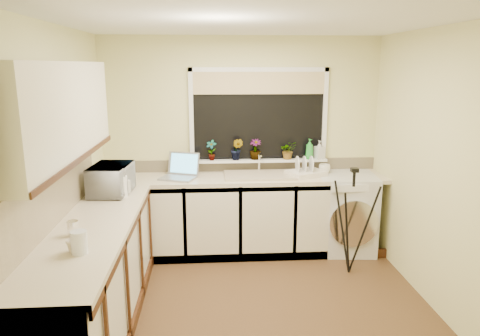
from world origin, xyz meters
name	(u,v)px	position (x,y,z in m)	size (l,w,h in m)	color
floor	(253,304)	(0.00, 0.00, 0.00)	(3.20, 3.20, 0.00)	brown
ceiling	(255,23)	(0.00, 0.00, 2.45)	(3.20, 3.20, 0.00)	white
wall_back	(241,144)	(0.00, 1.50, 1.23)	(3.20, 3.20, 0.00)	beige
wall_front	(282,242)	(0.00, -1.50, 1.23)	(3.20, 3.20, 0.00)	beige
wall_left	(61,177)	(-1.60, 0.00, 1.23)	(3.00, 3.00, 0.00)	beige
wall_right	(436,171)	(1.60, 0.00, 1.23)	(3.00, 3.00, 0.00)	beige
base_cabinet_back	(215,217)	(-0.33, 1.20, 0.43)	(2.55, 0.60, 0.86)	silver
base_cabinet_left	(96,281)	(-1.30, -0.30, 0.43)	(0.54, 2.40, 0.86)	silver
worktop_back	(243,178)	(0.00, 1.20, 0.88)	(3.20, 0.60, 0.04)	beige
worktop_left	(92,229)	(-1.30, -0.30, 0.88)	(0.60, 2.40, 0.04)	beige
upper_cabinet	(56,113)	(-1.44, -0.45, 1.80)	(0.28, 1.90, 0.70)	silver
splashback_left	(51,199)	(-1.59, -0.30, 1.12)	(0.02, 2.40, 0.45)	beige
splashback_back	(241,165)	(0.00, 1.49, 0.97)	(3.20, 0.02, 0.14)	beige
window_glass	(259,116)	(0.20, 1.49, 1.55)	(1.50, 0.02, 1.00)	black
window_blind	(259,83)	(0.20, 1.46, 1.92)	(1.50, 0.02, 0.25)	tan
windowsill	(259,160)	(0.20, 1.43, 1.04)	(1.60, 0.14, 0.03)	white
sink	(261,175)	(0.20, 1.20, 0.91)	(0.82, 0.46, 0.03)	tan
faucet	(259,162)	(0.20, 1.38, 1.02)	(0.03, 0.03, 0.24)	silver
washing_machine	(345,212)	(1.19, 1.19, 0.45)	(0.64, 0.62, 0.90)	silver
laptop	(181,171)	(-0.70, 1.21, 0.97)	(0.46, 0.45, 0.27)	gray
kettle	(120,186)	(-1.23, 0.51, 1.00)	(0.15, 0.15, 0.19)	white
dish_rack	(306,173)	(0.71, 1.18, 0.93)	(0.40, 0.30, 0.06)	silver
tripod	(352,221)	(1.07, 0.58, 0.56)	(0.55, 0.55, 1.12)	black
glass_jug	(79,242)	(-1.24, -0.82, 0.98)	(0.11, 0.11, 0.16)	white
steel_jar	(73,228)	(-1.38, -0.50, 0.96)	(0.08, 0.08, 0.11)	white
microwave	(111,179)	(-1.33, 0.61, 1.04)	(0.51, 0.35, 0.28)	silver
plant_a	(211,150)	(-0.35, 1.40, 1.17)	(0.12, 0.08, 0.24)	#999999
plant_b	(237,149)	(-0.06, 1.39, 1.18)	(0.14, 0.11, 0.25)	#999999
plant_c	(255,149)	(0.16, 1.42, 1.17)	(0.13, 0.13, 0.24)	#999999
plant_d	(288,150)	(0.54, 1.41, 1.15)	(0.19, 0.16, 0.21)	#999999
soap_bottle_green	(309,149)	(0.79, 1.40, 1.17)	(0.09, 0.09, 0.24)	green
soap_bottle_clear	(319,150)	(0.91, 1.42, 1.16)	(0.10, 0.10, 0.21)	#999999
cup_back	(324,169)	(0.95, 1.29, 0.95)	(0.13, 0.13, 0.11)	white
cup_left	(73,246)	(-1.29, -0.79, 0.94)	(0.09, 0.09, 0.08)	beige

